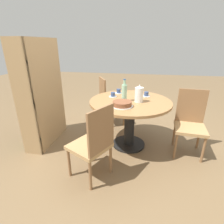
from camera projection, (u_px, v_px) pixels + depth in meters
name	position (u px, v px, depth m)	size (l,w,h in m)	color
ground_plane	(129.00, 144.00, 2.86)	(14.00, 14.00, 0.00)	brown
dining_table	(130.00, 111.00, 2.65)	(1.21, 1.21, 0.76)	black
chair_a	(93.00, 143.00, 2.00)	(0.57, 0.57, 0.94)	olive
chair_b	(190.00, 122.00, 2.53)	(0.46, 0.46, 0.94)	olive
chair_c	(109.00, 101.00, 3.44)	(0.57, 0.57, 0.94)	olive
bookshelf	(43.00, 96.00, 2.72)	(0.87, 0.28, 1.62)	tan
coffee_pot	(139.00, 94.00, 2.48)	(0.12, 0.12, 0.25)	white
water_bottle	(124.00, 92.00, 2.50)	(0.08, 0.08, 0.32)	#99C6A3
cake_main	(122.00, 104.00, 2.33)	(0.28, 0.28, 0.07)	white
cup_a	(146.00, 95.00, 2.77)	(0.13, 0.13, 0.07)	silver
cup_b	(119.00, 92.00, 2.94)	(0.13, 0.13, 0.07)	silver
cup_c	(113.00, 95.00, 2.75)	(0.13, 0.13, 0.07)	silver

